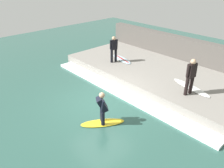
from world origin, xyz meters
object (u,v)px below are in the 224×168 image
at_px(surfboard_waiting_near, 122,59).
at_px(surfboard_waiting_far, 191,87).
at_px(surfer_riding, 102,106).
at_px(surfer_waiting_far, 191,75).
at_px(surfboard_riding, 103,123).
at_px(surfer_waiting_near, 114,48).

bearing_deg(surfboard_waiting_near, surfboard_waiting_far, -93.02).
height_order(surfer_riding, surfer_waiting_far, surfer_waiting_far).
distance_m(surfer_riding, surfer_waiting_far, 3.92).
bearing_deg(surfboard_waiting_far, surfboard_riding, 163.38).
bearing_deg(surfboard_waiting_near, surfer_riding, -142.82).
relative_size(surfer_waiting_near, surfboard_waiting_near, 0.83).
bearing_deg(surfer_waiting_near, surfer_riding, -138.17).
bearing_deg(surfboard_riding, surfer_waiting_far, -21.42).
xyz_separation_m(surfer_waiting_near, surfboard_waiting_far, (0.36, -4.68, -0.81)).
height_order(surfboard_waiting_near, surfboard_waiting_far, surfboard_waiting_near).
bearing_deg(surfer_waiting_far, surfboard_waiting_far, 15.99).
xyz_separation_m(surfboard_riding, surfboard_waiting_near, (4.43, 3.36, 0.48)).
distance_m(surfer_waiting_near, surfboard_waiting_near, 1.01).
xyz_separation_m(surfboard_waiting_near, surfer_waiting_far, (-0.82, -4.78, 0.86)).
height_order(surfboard_riding, surfboard_waiting_near, surfboard_waiting_near).
distance_m(surfboard_riding, surfboard_waiting_near, 5.58).
distance_m(surfer_riding, surfboard_waiting_near, 5.57).
relative_size(surfboard_riding, surfer_riding, 1.28).
bearing_deg(surfboard_riding, surfer_riding, 180.00).
xyz_separation_m(surfer_riding, surfboard_waiting_near, (4.43, 3.36, -0.26)).
distance_m(surfboard_riding, surfer_waiting_far, 4.10).
distance_m(surfboard_riding, surfer_waiting_near, 5.30).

